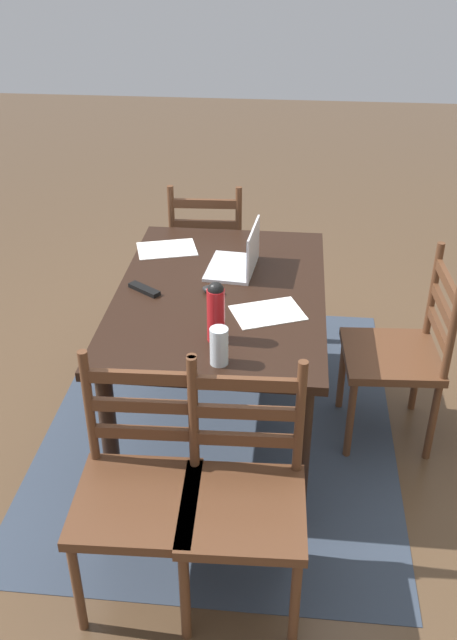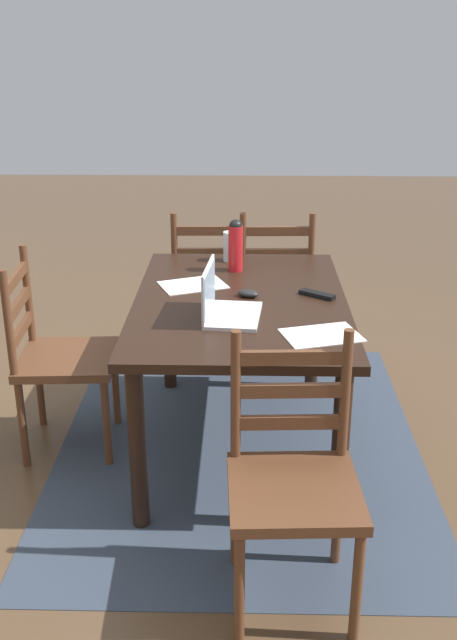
{
  "view_description": "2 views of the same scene",
  "coord_description": "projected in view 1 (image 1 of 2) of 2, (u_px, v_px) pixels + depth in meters",
  "views": [
    {
      "loc": [
        2.75,
        0.31,
        2.25
      ],
      "look_at": [
        0.05,
        0.04,
        0.64
      ],
      "focal_mm": 38.53,
      "sensor_mm": 36.0,
      "label": 1
    },
    {
      "loc": [
        -3.11,
        -0.02,
        1.89
      ],
      "look_at": [
        -0.11,
        0.05,
        0.7
      ],
      "focal_mm": 41.4,
      "sensor_mm": 36.0,
      "label": 2
    }
  ],
  "objects": [
    {
      "name": "chair_left_near",
      "position": [
        208.0,
        254.0,
        4.16
      ],
      "size": [
        0.46,
        0.46,
        0.95
      ],
      "color": "#56331E",
      "rests_on": "ground"
    },
    {
      "name": "tv_remote",
      "position": [
        144.0,
        289.0,
        3.13
      ],
      "size": [
        0.13,
        0.16,
        0.02
      ],
      "primitive_type": "cube",
      "rotation": [
        0.0,
        0.0,
        2.53
      ],
      "color": "black",
      "rests_on": "dining_table"
    },
    {
      "name": "drinking_glass",
      "position": [
        219.0,
        346.0,
        2.6
      ],
      "size": [
        0.07,
        0.07,
        0.15
      ],
      "primitive_type": "cylinder",
      "color": "silver",
      "rests_on": "dining_table"
    },
    {
      "name": "water_bottle",
      "position": [
        216.0,
        311.0,
        2.72
      ],
      "size": [
        0.07,
        0.07,
        0.26
      ],
      "color": "red",
      "rests_on": "dining_table"
    },
    {
      "name": "dining_table",
      "position": [
        221.0,
        309.0,
        3.19
      ],
      "size": [
        1.41,
        0.95,
        0.76
      ],
      "color": "black",
      "rests_on": "ground"
    },
    {
      "name": "computer_mouse",
      "position": [
        212.0,
        290.0,
        3.11
      ],
      "size": [
        0.09,
        0.11,
        0.03
      ],
      "primitive_type": "ellipsoid",
      "rotation": [
        0.0,
        0.0,
        -0.37
      ],
      "color": "black",
      "rests_on": "dining_table"
    },
    {
      "name": "chair_far_head",
      "position": [
        400.0,
        354.0,
        3.22
      ],
      "size": [
        0.46,
        0.46,
        0.95
      ],
      "color": "#56331E",
      "rests_on": "ground"
    },
    {
      "name": "chair_right_far",
      "position": [
        243.0,
        499.0,
        2.43
      ],
      "size": [
        0.46,
        0.46,
        0.95
      ],
      "color": "#56331E",
      "rests_on": "ground"
    },
    {
      "name": "paper_stack_left",
      "position": [
        268.0,
        313.0,
        2.97
      ],
      "size": [
        0.31,
        0.35,
        0.0
      ],
      "primitive_type": "cube",
      "rotation": [
        0.0,
        0.0,
        0.39
      ],
      "color": "white",
      "rests_on": "dining_table"
    },
    {
      "name": "chair_right_near",
      "position": [
        138.0,
        491.0,
        2.46
      ],
      "size": [
        0.46,
        0.46,
        0.95
      ],
      "color": "#56331E",
      "rests_on": "ground"
    },
    {
      "name": "ground_plane",
      "position": [
        221.0,
        420.0,
        3.53
      ],
      "size": [
        14.0,
        14.0,
        0.0
      ],
      "primitive_type": "plane",
      "color": "brown"
    },
    {
      "name": "laptop",
      "position": [
        241.0,
        259.0,
        3.3
      ],
      "size": [
        0.34,
        0.25,
        0.23
      ],
      "color": "silver",
      "rests_on": "dining_table"
    },
    {
      "name": "paper_stack_right",
      "position": [
        167.0,
        249.0,
        3.53
      ],
      "size": [
        0.29,
        0.34,
        0.0
      ],
      "primitive_type": "cube",
      "rotation": [
        0.0,
        0.0,
        0.29
      ],
      "color": "white",
      "rests_on": "dining_table"
    },
    {
      "name": "area_rug",
      "position": [
        221.0,
        419.0,
        3.53
      ],
      "size": [
        2.23,
        1.72,
        0.01
      ],
      "primitive_type": "cube",
      "color": "#333D4C",
      "rests_on": "ground"
    }
  ]
}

